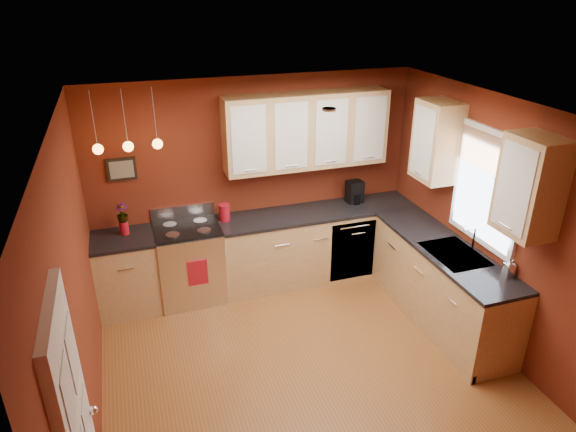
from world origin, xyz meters
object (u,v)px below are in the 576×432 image
object	(u,v)px
gas_range	(190,263)
soap_pump	(509,267)
sink	(454,255)
red_canister	(224,212)
coffee_maker	(355,193)

from	to	relation	value
gas_range	soap_pump	distance (m)	3.55
gas_range	sink	distance (m)	3.05
red_canister	soap_pump	bearing A→B (deg)	-41.93
soap_pump	red_canister	bearing A→B (deg)	138.07
sink	red_canister	distance (m)	2.67
sink	soap_pump	world-z (taller)	sink
sink	coffee_maker	world-z (taller)	coffee_maker
red_canister	soap_pump	distance (m)	3.19
gas_range	coffee_maker	world-z (taller)	coffee_maker
sink	red_canister	size ratio (longest dim) A/B	3.34
red_canister	coffee_maker	bearing A→B (deg)	0.55
red_canister	sink	bearing A→B (deg)	-36.33
red_canister	coffee_maker	xyz separation A→B (m)	(1.73, 0.02, 0.03)
coffee_maker	sink	bearing A→B (deg)	-80.82
gas_range	red_canister	xyz separation A→B (m)	(0.47, 0.08, 0.56)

